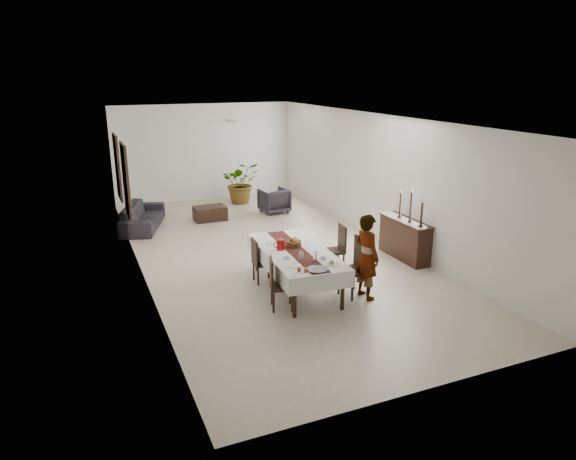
{
  "coord_description": "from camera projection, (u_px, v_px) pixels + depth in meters",
  "views": [
    {
      "loc": [
        -4.14,
        -10.86,
        4.18
      ],
      "look_at": [
        -0.18,
        -1.53,
        1.05
      ],
      "focal_mm": 32.0,
      "sensor_mm": 36.0,
      "label": 1
    }
  ],
  "objects": [
    {
      "name": "floor",
      "position": [
        270.0,
        254.0,
        12.34
      ],
      "size": [
        6.0,
        12.0,
        0.0
      ],
      "primitive_type": "cube",
      "color": "beige",
      "rests_on": "ground"
    },
    {
      "name": "ceiling",
      "position": [
        268.0,
        118.0,
        11.39
      ],
      "size": [
        6.0,
        12.0,
        0.02
      ],
      "primitive_type": "cube",
      "color": "white",
      "rests_on": "wall_back"
    },
    {
      "name": "wall_back",
      "position": [
        205.0,
        153.0,
        17.14
      ],
      "size": [
        6.0,
        0.02,
        3.2
      ],
      "primitive_type": "cube",
      "color": "white",
      "rests_on": "floor"
    },
    {
      "name": "wall_front",
      "position": [
        437.0,
        282.0,
        6.59
      ],
      "size": [
        6.0,
        0.02,
        3.2
      ],
      "primitive_type": "cube",
      "color": "white",
      "rests_on": "floor"
    },
    {
      "name": "wall_left",
      "position": [
        136.0,
        201.0,
        10.74
      ],
      "size": [
        0.02,
        12.0,
        3.2
      ],
      "primitive_type": "cube",
      "color": "white",
      "rests_on": "floor"
    },
    {
      "name": "wall_right",
      "position": [
        380.0,
        178.0,
        12.98
      ],
      "size": [
        0.02,
        12.0,
        3.2
      ],
      "primitive_type": "cube",
      "color": "white",
      "rests_on": "floor"
    },
    {
      "name": "dining_table_top",
      "position": [
        296.0,
        252.0,
        10.15
      ],
      "size": [
        1.21,
        2.6,
        0.05
      ],
      "primitive_type": "cube",
      "rotation": [
        0.0,
        0.0,
        -0.06
      ],
      "color": "black",
      "rests_on": "table_leg_fl"
    },
    {
      "name": "table_leg_fl",
      "position": [
        295.0,
        298.0,
        9.03
      ],
      "size": [
        0.08,
        0.08,
        0.74
      ],
      "primitive_type": "cylinder",
      "rotation": [
        0.0,
        0.0,
        -0.06
      ],
      "color": "black",
      "rests_on": "floor"
    },
    {
      "name": "table_leg_fr",
      "position": [
        343.0,
        291.0,
        9.33
      ],
      "size": [
        0.08,
        0.08,
        0.74
      ],
      "primitive_type": "cylinder",
      "rotation": [
        0.0,
        0.0,
        -0.06
      ],
      "color": "black",
      "rests_on": "floor"
    },
    {
      "name": "table_leg_bl",
      "position": [
        257.0,
        254.0,
        11.2
      ],
      "size": [
        0.08,
        0.08,
        0.74
      ],
      "primitive_type": "cylinder",
      "rotation": [
        0.0,
        0.0,
        -0.06
      ],
      "color": "black",
      "rests_on": "floor"
    },
    {
      "name": "table_leg_br",
      "position": [
        297.0,
        250.0,
        11.5
      ],
      "size": [
        0.08,
        0.08,
        0.74
      ],
      "primitive_type": "cylinder",
      "rotation": [
        0.0,
        0.0,
        -0.06
      ],
      "color": "black",
      "rests_on": "floor"
    },
    {
      "name": "tablecloth_top",
      "position": [
        296.0,
        251.0,
        10.14
      ],
      "size": [
        1.42,
        2.8,
        0.01
      ],
      "primitive_type": "cube",
      "rotation": [
        0.0,
        0.0,
        -0.06
      ],
      "color": "white",
      "rests_on": "dining_table_top"
    },
    {
      "name": "tablecloth_drape_left",
      "position": [
        266.0,
        262.0,
        9.99
      ],
      "size": [
        0.18,
        2.72,
        0.32
      ],
      "primitive_type": "cube",
      "rotation": [
        0.0,
        0.0,
        -0.06
      ],
      "color": "white",
      "rests_on": "dining_table_top"
    },
    {
      "name": "tablecloth_drape_right",
      "position": [
        324.0,
        254.0,
        10.38
      ],
      "size": [
        0.18,
        2.72,
        0.32
      ],
      "primitive_type": "cube",
      "rotation": [
        0.0,
        0.0,
        -0.06
      ],
      "color": "white",
      "rests_on": "dining_table_top"
    },
    {
      "name": "tablecloth_drape_near",
      "position": [
        323.0,
        283.0,
        8.96
      ],
      "size": [
        1.25,
        0.09,
        0.32
      ],
      "primitive_type": "cube",
      "rotation": [
        0.0,
        0.0,
        -0.06
      ],
      "color": "silver",
      "rests_on": "dining_table_top"
    },
    {
      "name": "tablecloth_drape_far",
      "position": [
        275.0,
        238.0,
        11.41
      ],
      "size": [
        1.25,
        0.09,
        0.32
      ],
      "primitive_type": "cube",
      "rotation": [
        0.0,
        0.0,
        -0.06
      ],
      "color": "white",
      "rests_on": "dining_table_top"
    },
    {
      "name": "table_runner",
      "position": [
        296.0,
        250.0,
        10.14
      ],
      "size": [
        0.53,
        2.66,
        0.0
      ],
      "primitive_type": "cube",
      "rotation": [
        0.0,
        0.0,
        -0.06
      ],
      "color": "maroon",
      "rests_on": "tablecloth_top"
    },
    {
      "name": "red_pitcher",
      "position": [
        281.0,
        244.0,
        10.16
      ],
      "size": [
        0.17,
        0.17,
        0.21
      ],
      "primitive_type": "cylinder",
      "rotation": [
        0.0,
        0.0,
        -0.06
      ],
      "color": "#9A0D0B",
      "rests_on": "tablecloth_top"
    },
    {
      "name": "pitcher_handle",
      "position": [
        276.0,
        245.0,
        10.14
      ],
      "size": [
        0.13,
        0.03,
        0.13
      ],
      "primitive_type": "torus",
      "rotation": [
        1.57,
        0.0,
        -0.06
      ],
      "color": "maroon",
      "rests_on": "red_pitcher"
    },
    {
      "name": "wine_glass_near",
      "position": [
        315.0,
        257.0,
        9.53
      ],
      "size": [
        0.07,
        0.07,
        0.18
      ],
      "primitive_type": "cylinder",
      "color": "white",
      "rests_on": "tablecloth_top"
    },
    {
      "name": "wine_glass_mid",
      "position": [
        301.0,
        256.0,
        9.55
      ],
      "size": [
        0.07,
        0.07,
        0.18
      ],
      "primitive_type": "cylinder",
      "color": "white",
      "rests_on": "tablecloth_top"
    },
    {
      "name": "teacup_right",
      "position": [
        323.0,
        258.0,
        9.66
      ],
      "size": [
        0.1,
        0.1,
        0.06
      ],
      "primitive_type": "cylinder",
      "color": "silver",
      "rests_on": "saucer_right"
    },
    {
      "name": "saucer_right",
      "position": [
        323.0,
        259.0,
        9.66
      ],
      "size": [
        0.16,
        0.16,
        0.01
      ],
      "primitive_type": "cylinder",
      "color": "silver",
      "rests_on": "tablecloth_top"
    },
    {
      "name": "teacup_left",
      "position": [
        287.0,
        257.0,
        9.69
      ],
      "size": [
        0.1,
        0.1,
        0.06
      ],
      "primitive_type": "cylinder",
      "color": "white",
      "rests_on": "saucer_left"
    },
    {
      "name": "saucer_left",
      "position": [
        287.0,
        258.0,
        9.7
      ],
      "size": [
        0.16,
        0.16,
        0.01
      ],
      "primitive_type": "cylinder",
      "color": "silver",
      "rests_on": "tablecloth_top"
    },
    {
      "name": "plate_near_right",
      "position": [
        332.0,
        264.0,
        9.39
      ],
      "size": [
        0.25,
        0.25,
        0.02
      ],
      "primitive_type": "cylinder",
      "color": "silver",
      "rests_on": "tablecloth_top"
    },
    {
      "name": "bread_near_right",
      "position": [
        332.0,
        263.0,
        9.38
      ],
      "size": [
        0.1,
        0.1,
        0.1
      ],
      "primitive_type": "sphere",
      "color": "tan",
      "rests_on": "plate_near_right"
    },
    {
      "name": "plate_near_left",
      "position": [
        295.0,
        266.0,
        9.32
      ],
      "size": [
        0.25,
        0.25,
        0.02
      ],
      "primitive_type": "cylinder",
      "color": "silver",
      "rests_on": "tablecloth_top"
    },
    {
      "name": "plate_far_left",
      "position": [
        271.0,
        243.0,
        10.55
      ],
      "size": [
        0.25,
        0.25,
        0.02
      ],
      "primitive_type": "cylinder",
      "color": "silver",
      "rests_on": "tablecloth_top"
    },
    {
      "name": "serving_tray",
      "position": [
        317.0,
        269.0,
        9.13
      ],
      "size": [
        0.38,
        0.38,
        0.02
      ],
      "primitive_type": "cylinder",
      "color": "#3C3C40",
      "rests_on": "tablecloth_top"
    },
    {
      "name": "jam_jar_a",
      "position": [
        306.0,
        270.0,
        9.02
      ],
      "size": [
        0.07,
        0.07,
        0.08
      ],
      "primitive_type": "cylinder",
      "color": "#9B4D16",
      "rests_on": "tablecloth_top"
    },
    {
      "name": "jam_jar_b",
      "position": [
        299.0,
        270.0,
        9.05
      ],
      "size": [
        0.07,
        0.07,
        0.08
      ],
      "primitive_type": "cylinder",
      "color": "maroon",
      "rests_on": "tablecloth_top"
    },
    {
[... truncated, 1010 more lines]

